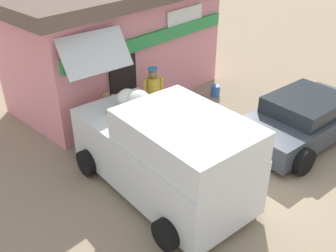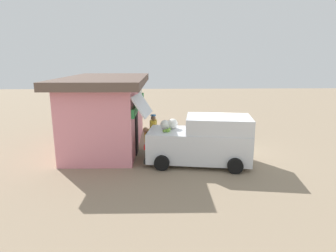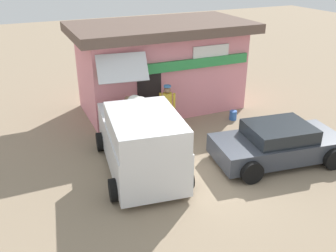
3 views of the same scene
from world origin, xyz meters
name	(u,v)px [view 1 (image 1 of 3)]	position (x,y,z in m)	size (l,w,h in m)	color
ground_plane	(233,185)	(0.00, 0.00, 0.00)	(60.00, 60.00, 0.00)	gray
storefront_bar	(116,40)	(1.43, 5.40, 1.80)	(7.02, 3.89, 3.47)	pink
delivery_van	(165,151)	(-1.14, 1.03, 1.00)	(2.71, 4.98, 2.87)	silver
parked_sedan	(303,118)	(2.89, -0.16, 0.58)	(4.17, 2.57, 1.19)	#383D47
vendor_standing	(153,94)	(0.66, 3.11, 1.01)	(0.51, 0.46, 1.75)	#726047
customer_bending	(118,114)	(-0.57, 3.14, 0.88)	(0.66, 0.73, 1.46)	#4C4C51
unloaded_banana_pile	(86,122)	(-0.65, 4.44, 0.19)	(0.77, 0.81, 0.42)	silver
paint_bucket	(215,91)	(3.42, 3.03, 0.18)	(0.28, 0.28, 0.36)	blue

